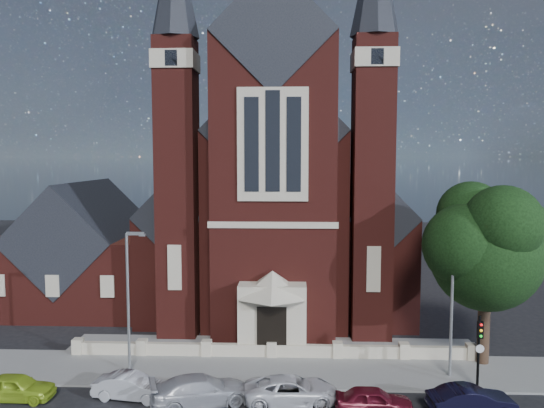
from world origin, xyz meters
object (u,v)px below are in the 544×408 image
Objects in this scene: street_tree at (490,249)px; car_navy at (472,401)px; church at (279,202)px; car_lime_van at (16,387)px; street_lamp_right at (454,297)px; car_silver_b at (201,390)px; street_lamp_left at (129,293)px; car_white_suv at (292,390)px; traffic_signal at (479,343)px; car_silver_a at (131,386)px; car_dark_red at (374,400)px; parish_hall at (85,256)px.

street_tree reaches higher than car_navy.
church is 26.91m from car_lime_van.
car_silver_b is (-13.37, -3.69, -3.88)m from street_lamp_right.
street_tree reaches higher than street_lamp_left.
car_silver_b is 1.05× the size of car_white_suv.
church is 21.38m from street_tree.
car_silver_a is (-17.91, -1.63, -1.95)m from traffic_signal.
car_silver_b is 1.21× the size of car_navy.
street_lamp_left is 18.00m from street_lamp_right.
car_lime_van is 13.92m from car_white_suv.
street_lamp_right reaches higher than traffic_signal.
car_dark_red is (8.43, -0.59, -0.09)m from car_silver_b.
parish_hall reaches higher than car_lime_van.
car_silver_a is 3.67m from car_silver_b.
car_dark_red is (-4.94, -4.28, -3.97)m from street_lamp_right.
car_lime_van is 17.87m from car_dark_red.
street_tree is at bearing 34.26° from street_lamp_right.
car_white_suv is 1.28× the size of car_dark_red.
church is 8.72× the size of traffic_signal.
church is 17.26m from parish_hall.
church is at bearing 67.34° from street_lamp_left.
car_dark_red is at bearing -112.95° from car_silver_b.
church reaches higher than street_lamp_left.
street_lamp_right is 7.64m from car_dark_red.
church is at bearing 118.04° from street_lamp_right.
car_dark_red is (5.15, -23.22, -7.55)m from church.
street_tree is 13.96m from car_white_suv.
car_white_suv is at bearing -86.88° from church.
car_white_suv is (-11.38, -5.06, -6.30)m from street_tree.
church is 9.06× the size of car_silver_a.
parish_hall is 24.68m from car_white_suv.
church is 20.84m from street_lamp_left.
street_lamp_left is (8.09, -14.00, 0.59)m from parish_hall.
street_tree is at bearing -67.97° from car_silver_a.
car_silver_b is at bearing -38.56° from street_lamp_left.
traffic_signal is at bearing -30.03° from car_navy.
street_lamp_left is 2.10× the size of car_lime_van.
car_silver_a is at bearing -107.34° from church.
car_lime_van is (3.30, -17.56, -3.36)m from parish_hall.
car_white_suv is at bearing -20.20° from street_lamp_left.
street_lamp_right is at bearing -61.96° from church.
car_lime_van is at bearing 88.25° from car_dark_red.
street_tree reaches higher than car_lime_van.
car_white_suv is at bearing 77.40° from car_dark_red.
car_dark_red is at bearing -141.21° from street_tree.
car_silver_b is at bearing 81.91° from car_navy.
traffic_signal is at bearing -61.80° from church.
street_lamp_right reaches higher than car_navy.
church is 2.86× the size of parish_hall.
car_white_suv is (4.50, 0.33, -0.07)m from car_silver_b.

